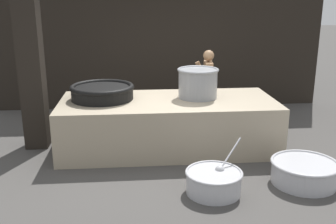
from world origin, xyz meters
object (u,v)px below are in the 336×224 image
at_px(stock_pot, 198,82).
at_px(prep_bowl_meat, 304,171).
at_px(giant_wok_near, 102,91).
at_px(prep_bowl_vegetables, 214,181).
at_px(cook, 207,86).

height_order(stock_pot, prep_bowl_meat, stock_pot).
bearing_deg(giant_wok_near, prep_bowl_vegetables, -49.92).
bearing_deg(cook, prep_bowl_vegetables, 86.72).
distance_m(stock_pot, prep_bowl_meat, 2.29).
bearing_deg(giant_wok_near, prep_bowl_meat, -30.34).
bearing_deg(stock_pot, prep_bowl_meat, -52.93).
xyz_separation_m(stock_pot, cook, (0.36, 1.00, -0.29)).
distance_m(giant_wok_near, prep_bowl_meat, 3.44).
height_order(giant_wok_near, cook, cook).
bearing_deg(prep_bowl_vegetables, cook, 81.49).
relative_size(stock_pot, cook, 0.46).
xyz_separation_m(giant_wok_near, prep_bowl_vegetables, (1.56, -1.86, -0.82)).
relative_size(stock_pot, prep_bowl_vegetables, 0.84).
relative_size(cook, prep_bowl_vegetables, 1.82).
bearing_deg(giant_wok_near, cook, 26.24).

